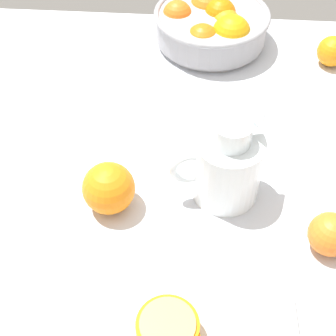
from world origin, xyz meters
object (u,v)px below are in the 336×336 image
object	(u,v)px
orange_half_1	(168,330)
loose_orange_2	(109,188)
fruit_bowl	(212,25)
loose_orange_3	(330,234)
loose_orange_1	(332,51)
juice_pitcher	(227,169)

from	to	relation	value
orange_half_1	loose_orange_2	distance (cm)	25.00
fruit_bowl	loose_orange_3	distance (cm)	56.31
loose_orange_1	loose_orange_2	xyz separation A→B (cm)	(-41.41, -41.74, 1.01)
orange_half_1	fruit_bowl	bearing A→B (deg)	86.27
juice_pitcher	loose_orange_2	xyz separation A→B (cm)	(-18.58, -4.14, -1.51)
fruit_bowl	loose_orange_1	distance (cm)	26.48
juice_pitcher	loose_orange_3	size ratio (longest dim) A/B	2.45
juice_pitcher	loose_orange_2	bearing A→B (deg)	-167.44
juice_pitcher	orange_half_1	bearing A→B (deg)	-105.83
loose_orange_1	loose_orange_2	size ratio (longest dim) A/B	0.76
fruit_bowl	orange_half_1	bearing A→B (deg)	-93.73
orange_half_1	loose_orange_3	xyz separation A→B (cm)	(23.12, 16.75, -0.29)
juice_pitcher	loose_orange_3	world-z (taller)	juice_pitcher
fruit_bowl	loose_orange_2	world-z (taller)	fruit_bowl
orange_half_1	loose_orange_3	distance (cm)	28.55
loose_orange_1	loose_orange_3	xyz separation A→B (cm)	(-7.23, -47.40, 0.12)
loose_orange_1	loose_orange_2	bearing A→B (deg)	-134.77
juice_pitcher	orange_half_1	distance (cm)	27.68
fruit_bowl	loose_orange_1	world-z (taller)	fruit_bowl
orange_half_1	loose_orange_1	xyz separation A→B (cm)	(30.35, 64.15, -0.42)
fruit_bowl	orange_half_1	size ratio (longest dim) A/B	3.11
loose_orange_2	juice_pitcher	bearing A→B (deg)	12.56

